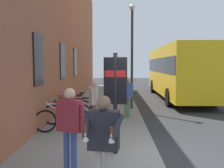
{
  "coord_description": "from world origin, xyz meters",
  "views": [
    {
      "loc": [
        -5.85,
        1.02,
        2.25
      ],
      "look_at": [
        2.11,
        1.18,
        1.63
      ],
      "focal_mm": 40.44,
      "sensor_mm": 36.0,
      "label": 1
    }
  ],
  "objects_px": {
    "pedestrian_near_bus": "(94,98)",
    "bicycle_by_door": "(68,114)",
    "bicycle_under_window": "(70,108)",
    "transit_info_sign": "(115,87)",
    "pedestrian_crossing_street": "(127,93)",
    "pedestrian_by_facade": "(70,121)",
    "street_lamp": "(132,47)",
    "tourist_with_hotdogs": "(103,136)",
    "bicycle_mid_rack": "(62,119)",
    "bicycle_nearest_sign": "(74,105)",
    "city_bus": "(178,69)"
  },
  "relations": [
    {
      "from": "pedestrian_near_bus",
      "to": "street_lamp",
      "type": "relative_size",
      "value": 0.33
    },
    {
      "from": "bicycle_by_door",
      "to": "pedestrian_crossing_street",
      "type": "distance_m",
      "value": 2.58
    },
    {
      "from": "bicycle_by_door",
      "to": "tourist_with_hotdogs",
      "type": "bearing_deg",
      "value": -162.85
    },
    {
      "from": "pedestrian_by_facade",
      "to": "street_lamp",
      "type": "distance_m",
      "value": 7.66
    },
    {
      "from": "bicycle_under_window",
      "to": "transit_info_sign",
      "type": "xyz_separation_m",
      "value": [
        -3.96,
        -1.82,
        1.21
      ]
    },
    {
      "from": "bicycle_by_door",
      "to": "pedestrian_near_bus",
      "type": "distance_m",
      "value": 1.24
    },
    {
      "from": "transit_info_sign",
      "to": "pedestrian_near_bus",
      "type": "bearing_deg",
      "value": 16.79
    },
    {
      "from": "bicycle_under_window",
      "to": "tourist_with_hotdogs",
      "type": "bearing_deg",
      "value": -164.8
    },
    {
      "from": "bicycle_nearest_sign",
      "to": "transit_info_sign",
      "type": "bearing_deg",
      "value": -159.37
    },
    {
      "from": "city_bus",
      "to": "transit_info_sign",
      "type": "bearing_deg",
      "value": 159.47
    },
    {
      "from": "street_lamp",
      "to": "bicycle_mid_rack",
      "type": "bearing_deg",
      "value": 150.01
    },
    {
      "from": "bicycle_nearest_sign",
      "to": "street_lamp",
      "type": "distance_m",
      "value": 3.87
    },
    {
      "from": "bicycle_mid_rack",
      "to": "street_lamp",
      "type": "relative_size",
      "value": 0.35
    },
    {
      "from": "bicycle_by_door",
      "to": "bicycle_nearest_sign",
      "type": "height_order",
      "value": "same"
    },
    {
      "from": "bicycle_mid_rack",
      "to": "pedestrian_near_bus",
      "type": "bearing_deg",
      "value": -61.97
    },
    {
      "from": "bicycle_under_window",
      "to": "street_lamp",
      "type": "bearing_deg",
      "value": -49.19
    },
    {
      "from": "transit_info_sign",
      "to": "pedestrian_crossing_street",
      "type": "distance_m",
      "value": 4.24
    },
    {
      "from": "bicycle_nearest_sign",
      "to": "transit_info_sign",
      "type": "height_order",
      "value": "transit_info_sign"
    },
    {
      "from": "bicycle_by_door",
      "to": "pedestrian_crossing_street",
      "type": "height_order",
      "value": "pedestrian_crossing_street"
    },
    {
      "from": "bicycle_under_window",
      "to": "pedestrian_near_bus",
      "type": "xyz_separation_m",
      "value": [
        -1.51,
        -1.08,
        0.62
      ]
    },
    {
      "from": "pedestrian_near_bus",
      "to": "bicycle_by_door",
      "type": "bearing_deg",
      "value": 65.12
    },
    {
      "from": "city_bus",
      "to": "pedestrian_crossing_street",
      "type": "bearing_deg",
      "value": 151.59
    },
    {
      "from": "bicycle_nearest_sign",
      "to": "pedestrian_near_bus",
      "type": "distance_m",
      "value": 2.71
    },
    {
      "from": "pedestrian_by_facade",
      "to": "bicycle_nearest_sign",
      "type": "bearing_deg",
      "value": 9.02
    },
    {
      "from": "bicycle_mid_rack",
      "to": "city_bus",
      "type": "bearing_deg",
      "value": -32.87
    },
    {
      "from": "bicycle_mid_rack",
      "to": "street_lamp",
      "type": "xyz_separation_m",
      "value": [
        4.24,
        -2.45,
        2.56
      ]
    },
    {
      "from": "city_bus",
      "to": "pedestrian_by_facade",
      "type": "xyz_separation_m",
      "value": [
        -11.88,
        4.95,
        -0.78
      ]
    },
    {
      "from": "pedestrian_by_facade",
      "to": "tourist_with_hotdogs",
      "type": "xyz_separation_m",
      "value": [
        -1.06,
        -0.72,
        -0.0
      ]
    },
    {
      "from": "bicycle_under_window",
      "to": "pedestrian_near_bus",
      "type": "height_order",
      "value": "pedestrian_near_bus"
    },
    {
      "from": "bicycle_by_door",
      "to": "bicycle_under_window",
      "type": "xyz_separation_m",
      "value": [
        1.06,
        0.1,
        -0.0
      ]
    },
    {
      "from": "bicycle_by_door",
      "to": "pedestrian_near_bus",
      "type": "bearing_deg",
      "value": -114.88
    },
    {
      "from": "pedestrian_by_facade",
      "to": "street_lamp",
      "type": "xyz_separation_m",
      "value": [
        7.22,
        -1.65,
        1.93
      ]
    },
    {
      "from": "bicycle_nearest_sign",
      "to": "pedestrian_crossing_street",
      "type": "height_order",
      "value": "pedestrian_crossing_street"
    },
    {
      "from": "bicycle_nearest_sign",
      "to": "city_bus",
      "type": "relative_size",
      "value": 0.17
    },
    {
      "from": "bicycle_under_window",
      "to": "street_lamp",
      "type": "relative_size",
      "value": 0.35
    },
    {
      "from": "transit_info_sign",
      "to": "street_lamp",
      "type": "bearing_deg",
      "value": -6.98
    },
    {
      "from": "pedestrian_crossing_street",
      "to": "tourist_with_hotdogs",
      "type": "height_order",
      "value": "tourist_with_hotdogs"
    },
    {
      "from": "bicycle_nearest_sign",
      "to": "street_lamp",
      "type": "height_order",
      "value": "street_lamp"
    },
    {
      "from": "city_bus",
      "to": "pedestrian_near_bus",
      "type": "xyz_separation_m",
      "value": [
        -8.39,
        4.79,
        -0.79
      ]
    },
    {
      "from": "transit_info_sign",
      "to": "tourist_with_hotdogs",
      "type": "xyz_separation_m",
      "value": [
        -2.1,
        0.17,
        -0.58
      ]
    },
    {
      "from": "bicycle_under_window",
      "to": "pedestrian_crossing_street",
      "type": "bearing_deg",
      "value": -84.6
    },
    {
      "from": "bicycle_by_door",
      "to": "bicycle_under_window",
      "type": "distance_m",
      "value": 1.06
    },
    {
      "from": "city_bus",
      "to": "pedestrian_by_facade",
      "type": "bearing_deg",
      "value": 157.39
    },
    {
      "from": "transit_info_sign",
      "to": "pedestrian_near_bus",
      "type": "distance_m",
      "value": 2.62
    },
    {
      "from": "bicycle_mid_rack",
      "to": "bicycle_under_window",
      "type": "distance_m",
      "value": 2.02
    },
    {
      "from": "bicycle_under_window",
      "to": "transit_info_sign",
      "type": "distance_m",
      "value": 4.52
    },
    {
      "from": "pedestrian_near_bus",
      "to": "tourist_with_hotdogs",
      "type": "xyz_separation_m",
      "value": [
        -4.55,
        -0.57,
        0.01
      ]
    },
    {
      "from": "bicycle_mid_rack",
      "to": "bicycle_by_door",
      "type": "relative_size",
      "value": 0.98
    },
    {
      "from": "bicycle_by_door",
      "to": "transit_info_sign",
      "type": "bearing_deg",
      "value": -149.4
    },
    {
      "from": "bicycle_mid_rack",
      "to": "street_lamp",
      "type": "distance_m",
      "value": 5.52
    }
  ]
}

